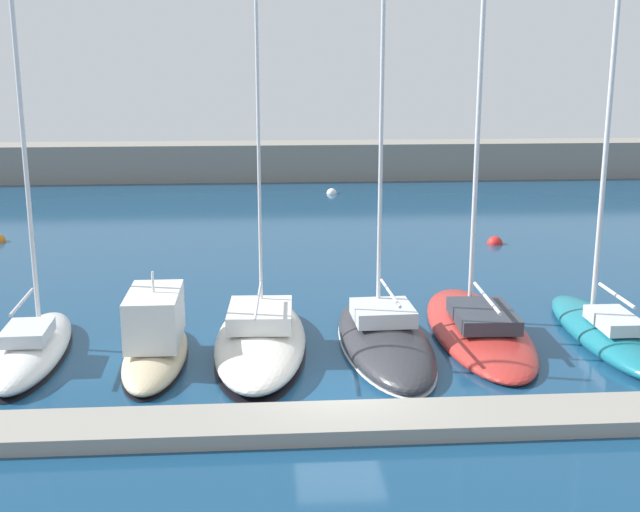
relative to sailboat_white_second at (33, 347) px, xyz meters
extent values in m
plane|color=navy|center=(9.39, -3.78, -0.40)|extent=(120.00, 120.00, 0.00)
cube|color=gray|center=(9.39, -5.74, -0.20)|extent=(32.51, 1.89, 0.40)
cube|color=gray|center=(9.39, 38.65, 1.00)|extent=(108.00, 3.90, 2.81)
ellipsoid|color=white|center=(0.00, 0.02, -0.11)|extent=(2.22, 7.13, 1.06)
ellipsoid|color=black|center=(0.00, 0.02, -0.38)|extent=(2.25, 7.20, 0.12)
cylinder|color=silver|center=(-0.04, 1.05, 6.14)|extent=(0.15, 0.15, 11.43)
cylinder|color=silver|center=(0.03, -0.78, 1.72)|extent=(0.20, 2.72, 0.10)
cube|color=silver|center=(0.02, -0.48, 0.63)|extent=(1.40, 1.94, 0.41)
ellipsoid|color=beige|center=(3.91, -0.56, -0.18)|extent=(1.90, 6.20, 0.87)
ellipsoid|color=black|center=(3.91, -0.56, -0.38)|extent=(1.92, 6.27, 0.12)
cube|color=silver|center=(3.91, -0.41, 1.04)|extent=(1.59, 2.87, 1.58)
cube|color=black|center=(3.91, 0.40, 1.28)|extent=(1.43, 0.72, 0.89)
cylinder|color=silver|center=(3.91, -0.41, 2.16)|extent=(0.08, 0.08, 0.65)
ellipsoid|color=silver|center=(7.18, 0.15, -0.04)|extent=(3.28, 8.75, 1.16)
ellipsoid|color=black|center=(7.18, 0.15, -0.38)|extent=(3.31, 8.84, 0.12)
cylinder|color=silver|center=(7.23, 1.07, 6.69)|extent=(0.11, 0.11, 12.29)
cylinder|color=silver|center=(7.13, -1.07, 1.70)|extent=(0.25, 3.82, 0.08)
cube|color=silver|center=(7.18, 0.15, 0.83)|extent=(2.13, 2.65, 0.57)
ellipsoid|color=#2D2D33|center=(11.25, 0.33, -0.21)|extent=(3.15, 8.77, 1.21)
ellipsoid|color=silver|center=(11.25, 0.33, -0.38)|extent=(3.18, 8.86, 0.12)
cylinder|color=silver|center=(11.20, 1.55, 8.28)|extent=(0.14, 0.14, 15.77)
cylinder|color=silver|center=(11.28, -0.49, 1.68)|extent=(0.21, 3.03, 0.10)
cube|color=silver|center=(11.24, 0.68, 0.65)|extent=(2.02, 2.14, 0.51)
ellipsoid|color=#B72D28|center=(14.66, 1.34, -0.27)|extent=(3.46, 9.76, 0.97)
cylinder|color=silver|center=(14.71, 2.75, 8.85)|extent=(0.17, 0.17, 17.28)
cylinder|color=silver|center=(14.63, 0.36, 1.19)|extent=(0.23, 3.51, 0.12)
cube|color=#333842|center=(14.64, 0.74, 0.45)|extent=(2.03, 3.04, 0.48)
ellipsoid|color=#19707F|center=(18.77, 0.49, -0.20)|extent=(2.22, 8.51, 0.99)
cylinder|color=silver|center=(18.78, 1.61, 6.61)|extent=(0.17, 0.17, 12.62)
cylinder|color=silver|center=(18.76, -0.21, 1.35)|extent=(0.15, 2.75, 0.12)
cube|color=silver|center=(18.76, -0.22, 0.50)|extent=(1.27, 2.31, 0.41)
sphere|color=white|center=(12.16, 31.34, -0.40)|extent=(0.73, 0.73, 0.73)
sphere|color=red|center=(19.13, 14.99, -0.40)|extent=(0.79, 0.79, 0.79)
camera|label=1|loc=(7.32, -24.93, 8.91)|focal=45.88mm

